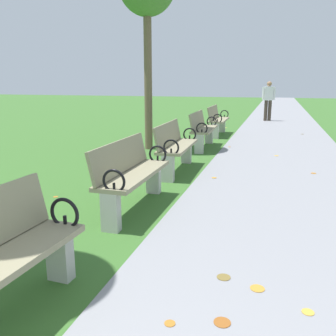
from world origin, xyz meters
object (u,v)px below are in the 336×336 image
at_px(park_bench_4, 175,146).
at_px(park_bench_5, 203,129).
at_px(park_bench_3, 131,173).
at_px(park_bench_6, 217,120).
at_px(pedestrian_walking, 268,99).

xyz_separation_m(park_bench_4, park_bench_5, (-0.00, 2.53, 0.00)).
relative_size(park_bench_3, park_bench_5, 0.99).
distance_m(park_bench_4, park_bench_6, 4.86).
bearing_deg(park_bench_5, park_bench_6, 90.00).
bearing_deg(pedestrian_walking, park_bench_5, -101.15).
xyz_separation_m(park_bench_4, pedestrian_walking, (1.38, 9.52, 0.44)).
bearing_deg(park_bench_4, park_bench_6, 90.00).
relative_size(park_bench_5, park_bench_6, 1.01).
xyz_separation_m(park_bench_3, pedestrian_walking, (1.38, 11.65, 0.44)).
bearing_deg(pedestrian_walking, park_bench_6, -106.48).
xyz_separation_m(park_bench_3, park_bench_4, (0.00, 2.13, 0.00)).
bearing_deg(park_bench_4, park_bench_3, -90.00).
height_order(park_bench_3, park_bench_4, same).
xyz_separation_m(park_bench_6, pedestrian_walking, (1.38, 4.66, 0.44)).
bearing_deg(park_bench_5, pedestrian_walking, 78.85).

